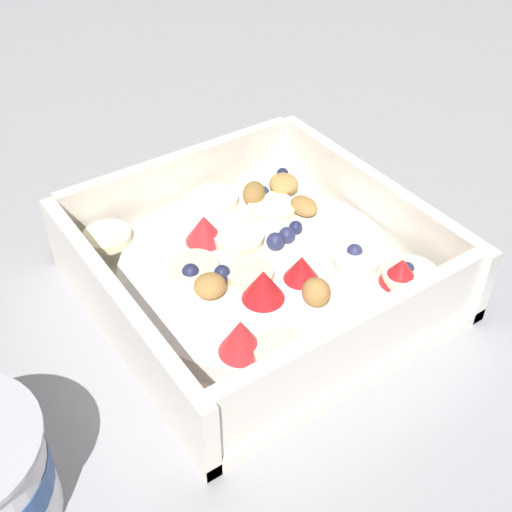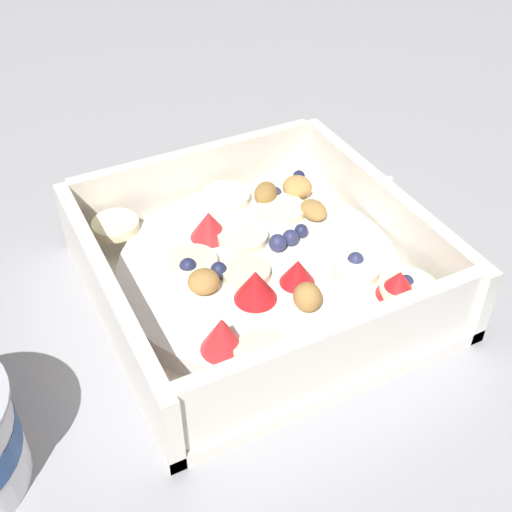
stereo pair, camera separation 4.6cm
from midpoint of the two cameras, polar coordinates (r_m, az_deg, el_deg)
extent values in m
plane|color=#9E9EA3|center=(0.48, -3.18, -3.45)|extent=(2.40, 2.40, 0.00)
cube|color=white|center=(0.48, -2.76, -2.42)|extent=(0.22, 0.22, 0.01)
cube|color=white|center=(0.51, 7.29, 4.19)|extent=(0.22, 0.01, 0.06)
cube|color=white|center=(0.43, -14.98, -5.28)|extent=(0.22, 0.01, 0.06)
cube|color=white|center=(0.40, 5.40, -8.27)|extent=(0.01, 0.20, 0.06)
cube|color=white|center=(0.54, -8.95, 5.90)|extent=(0.01, 0.20, 0.06)
cylinder|color=white|center=(0.47, -2.81, -1.23)|extent=(0.20, 0.20, 0.02)
cylinder|color=#F4EAB7|center=(0.45, -3.50, -1.64)|extent=(0.05, 0.05, 0.01)
cylinder|color=#F7EFC6|center=(0.51, -1.23, 4.04)|extent=(0.05, 0.05, 0.01)
cylinder|color=#F4EAB7|center=(0.45, 10.42, -1.87)|extent=(0.05, 0.05, 0.01)
cylinder|color=#F7EFC6|center=(0.52, -6.24, 4.72)|extent=(0.05, 0.05, 0.01)
cylinder|color=#F4EAB7|center=(0.50, -15.39, 1.50)|extent=(0.04, 0.04, 0.01)
cylinder|color=#F4EAB7|center=(0.46, -8.28, -1.18)|extent=(0.05, 0.05, 0.01)
cylinder|color=#F4EAB7|center=(0.40, -0.96, -8.52)|extent=(0.04, 0.04, 0.01)
cylinder|color=#F7EFC6|center=(0.48, -4.26, 1.47)|extent=(0.05, 0.05, 0.01)
cylinder|color=#F7EFC6|center=(0.46, 5.90, -0.60)|extent=(0.04, 0.04, 0.01)
cone|color=red|center=(0.44, 0.99, -1.15)|extent=(0.03, 0.03, 0.02)
cone|color=red|center=(0.48, -7.27, 2.27)|extent=(0.04, 0.04, 0.02)
cone|color=red|center=(0.43, -2.46, -2.64)|extent=(0.04, 0.04, 0.02)
cone|color=red|center=(0.45, 9.60, -1.41)|extent=(0.04, 0.04, 0.02)
cone|color=red|center=(0.39, -4.72, -7.12)|extent=(0.03, 0.03, 0.03)
sphere|color=#23284C|center=(0.44, -5.78, -1.76)|extent=(0.01, 0.01, 0.01)
sphere|color=#191E3D|center=(0.54, -0.12, 7.05)|extent=(0.01, 0.01, 0.01)
sphere|color=navy|center=(0.47, -1.13, 1.18)|extent=(0.01, 0.01, 0.01)
sphere|color=#23284C|center=(0.48, 0.74, 2.39)|extent=(0.01, 0.01, 0.01)
sphere|color=navy|center=(0.52, -1.97, 5.42)|extent=(0.01, 0.01, 0.01)
sphere|color=#23284C|center=(0.45, -8.63, -1.52)|extent=(0.01, 0.01, 0.01)
sphere|color=navy|center=(0.48, -0.08, 1.73)|extent=(0.01, 0.01, 0.01)
sphere|color=#23284C|center=(0.45, 10.15, -1.27)|extent=(0.01, 0.01, 0.01)
sphere|color=navy|center=(0.46, 5.73, 0.24)|extent=(0.01, 0.01, 0.01)
ellipsoid|color=#AD7F42|center=(0.42, 2.16, -3.27)|extent=(0.02, 0.02, 0.02)
ellipsoid|color=#AD7F42|center=(0.50, 1.56, 4.26)|extent=(0.02, 0.02, 0.01)
ellipsoid|color=tan|center=(0.53, -0.11, 6.14)|extent=(0.03, 0.03, 0.02)
ellipsoid|color=#AD7F42|center=(0.43, -7.05, -2.72)|extent=(0.02, 0.02, 0.02)
ellipsoid|color=olive|center=(0.51, -2.76, 5.35)|extent=(0.03, 0.03, 0.02)
ellipsoid|color=silver|center=(0.59, -6.69, 6.66)|extent=(0.05, 0.06, 0.01)
cylinder|color=silver|center=(0.60, 1.68, 7.19)|extent=(0.06, 0.11, 0.01)
camera|label=1|loc=(0.02, -92.86, -2.39)|focal=46.18mm
camera|label=2|loc=(0.02, 87.14, 2.39)|focal=46.18mm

